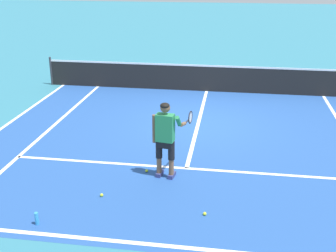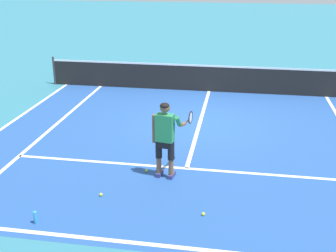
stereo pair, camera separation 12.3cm
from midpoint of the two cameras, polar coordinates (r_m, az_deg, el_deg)
name	(u,v)px [view 1 (the left image)]	position (r m, az deg, el deg)	size (l,w,h in m)	color
ground_plane	(198,123)	(12.75, 3.73, 0.37)	(80.00, 80.00, 0.00)	teal
court_inner_surface	(194,140)	(11.56, 3.13, -1.80)	(10.98, 9.73, 0.00)	#234C93
line_baseline	(166,246)	(7.50, -0.69, -15.47)	(10.98, 0.10, 0.01)	white
line_service	(187,168)	(9.99, 2.10, -5.57)	(8.23, 0.10, 0.01)	white
line_centre_service	(199,121)	(12.93, 3.81, 0.68)	(0.10, 6.40, 0.01)	white
line_singles_left	(48,131)	(12.61, -15.80, -0.62)	(0.10, 9.33, 0.01)	white
line_doubles_left	(2,128)	(13.23, -21.24, -0.27)	(0.10, 9.33, 0.01)	white
tennis_net	(207,78)	(15.83, 4.92, 6.31)	(11.96, 0.08, 1.07)	#333338
tennis_player	(166,135)	(9.23, -0.66, -1.17)	(0.77, 1.08, 1.71)	navy
tennis_ball_near_feet	(205,214)	(8.29, 4.42, -11.42)	(0.07, 0.07, 0.07)	#CCE02D
tennis_ball_by_baseline	(102,195)	(8.96, -9.10, -8.94)	(0.07, 0.07, 0.07)	#CCE02D
tennis_ball_mid_court	(147,171)	(9.82, -3.18, -5.89)	(0.07, 0.07, 0.07)	#CCE02D
water_bottle	(37,219)	(8.32, -17.28, -11.54)	(0.07, 0.07, 0.24)	#3393D6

